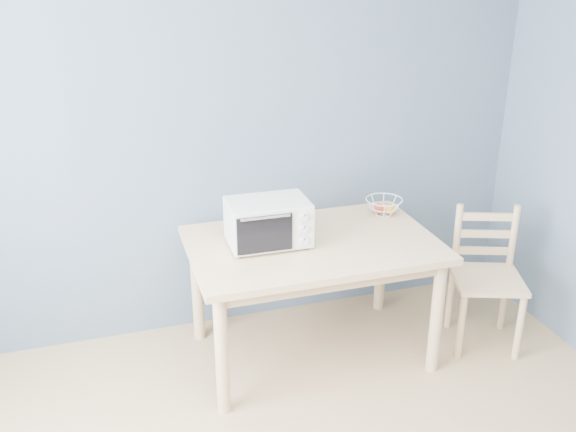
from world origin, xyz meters
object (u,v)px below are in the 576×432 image
object	(u,v)px
dining_table	(313,257)
dining_chair	(486,279)
fruit_basket	(383,206)
toaster_oven	(265,222)

from	to	relation	value
dining_table	dining_chair	size ratio (longest dim) A/B	1.63
fruit_basket	dining_chair	xyz separation A→B (m)	(0.51, -0.41, -0.38)
dining_table	toaster_oven	size ratio (longest dim) A/B	3.11
dining_table	toaster_oven	world-z (taller)	toaster_oven
dining_table	fruit_basket	world-z (taller)	fruit_basket
dining_table	fruit_basket	distance (m)	0.62
fruit_basket	dining_chair	world-z (taller)	same
dining_table	fruit_basket	bearing A→B (deg)	23.97
toaster_oven	dining_chair	world-z (taller)	toaster_oven
fruit_basket	dining_chair	bearing A→B (deg)	-38.66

